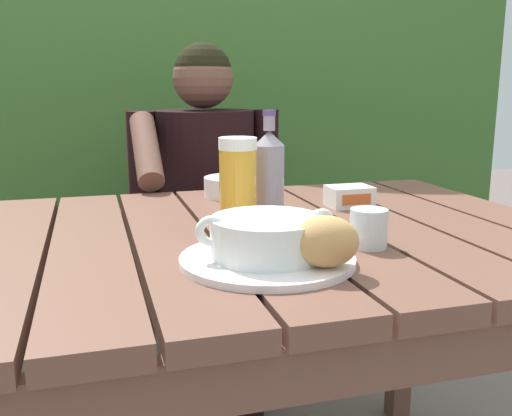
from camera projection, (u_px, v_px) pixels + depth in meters
name	position (u px, v px, depth m)	size (l,w,h in m)	color
dining_table	(245.00, 276.00, 1.15)	(1.33, 0.92, 0.77)	brown
hedge_backdrop	(184.00, 42.00, 2.63)	(3.24, 0.98, 2.72)	#3C672C
chair_near_diner	(198.00, 248.00, 2.05)	(0.45, 0.46, 0.97)	brown
person_eating	(207.00, 198.00, 1.82)	(0.48, 0.47, 1.19)	black
serving_plate	(267.00, 259.00, 0.92)	(0.29, 0.29, 0.01)	white
soup_bowl	(267.00, 236.00, 0.92)	(0.24, 0.19, 0.07)	white
bread_roll	(326.00, 241.00, 0.86)	(0.12, 0.10, 0.08)	tan
beer_glass	(238.00, 183.00, 1.13)	(0.08, 0.08, 0.18)	gold
beer_bottle	(269.00, 174.00, 1.20)	(0.06, 0.06, 0.23)	gray
water_glass_small	(369.00, 228.00, 1.01)	(0.07, 0.07, 0.07)	silver
butter_tub	(349.00, 196.00, 1.35)	(0.10, 0.08, 0.05)	white
table_knife	(333.00, 236.00, 1.07)	(0.15, 0.06, 0.01)	silver
diner_bowl	(234.00, 187.00, 1.47)	(0.15, 0.15, 0.05)	white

